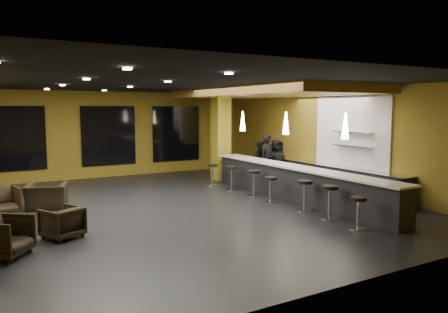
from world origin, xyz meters
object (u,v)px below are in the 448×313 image
pendant_1 (286,123)px  armchair_a (4,237)px  pendant_2 (243,121)px  bar_stool_0 (358,209)px  bar_stool_2 (305,191)px  bar_stool_3 (271,186)px  pendant_0 (345,126)px  bar_stool_1 (330,198)px  bar_stool_5 (232,175)px  bar_counter (295,184)px  armchair_d (47,196)px  bar_stool_6 (213,172)px  staff_b (261,163)px  staff_c (277,161)px  staff_a (268,159)px  bar_stool_4 (254,180)px  column (221,135)px  prep_counter (332,179)px  armchair_b (62,223)px  armchair_c (1,202)px

pendant_1 → armchair_a: size_ratio=0.82×
pendant_2 → bar_stool_0: size_ratio=0.91×
bar_stool_2 → bar_stool_3: (-0.17, 1.34, -0.05)m
pendant_0 → bar_stool_1: size_ratio=0.82×
bar_stool_2 → bar_stool_5: bar_stool_2 is taller
pendant_1 → bar_stool_5: (-0.83, 1.88, -1.81)m
bar_counter → armchair_d: size_ratio=7.42×
pendant_2 → bar_stool_0: 6.61m
bar_stool_3 → bar_stool_6: bearing=91.5°
staff_b → bar_stool_2: staff_b is taller
bar_stool_2 → staff_c: bearing=62.8°
staff_a → armchair_a: bearing=-161.6°
staff_b → armchair_a: (-8.93, -4.31, -0.40)m
staff_b → bar_stool_4: (-1.59, -1.87, -0.26)m
bar_stool_0 → bar_stool_5: bar_stool_5 is taller
bar_stool_0 → bar_stool_2: (0.14, 2.04, 0.05)m
bar_stool_4 → bar_stool_5: 1.23m
column → bar_stool_3: size_ratio=4.51×
column → pendant_0: size_ratio=5.00×
staff_a → staff_c: 0.41m
staff_c → bar_stool_3: 3.48m
bar_stool_2 → bar_stool_4: bar_stool_2 is taller
prep_counter → armchair_a: size_ratio=7.01×
pendant_0 → pendant_1: 2.50m
staff_c → bar_stool_2: (-2.05, -3.99, -0.29)m
pendant_0 → pendant_1: bearing=90.0°
column → armchair_b: bearing=-143.2°
pendant_1 → staff_b: 3.09m
armchair_b → armchair_c: armchair_c is taller
staff_c → armchair_c: bearing=-174.5°
bar_counter → bar_stool_2: size_ratio=9.40×
armchair_a → bar_stool_6: bearing=-17.6°
prep_counter → armchair_b: prep_counter is taller
bar_counter → bar_stool_5: (-0.83, 2.38, 0.04)m
column → prep_counter: bearing=-64.0°
staff_b → armchair_d: 7.65m
pendant_0 → armchair_b: bearing=168.2°
bar_stool_1 → prep_counter: bearing=45.2°
staff_b → bar_stool_3: staff_b is taller
prep_counter → staff_b: 2.79m
pendant_0 → armchair_b: (-6.90, 1.44, -2.01)m
staff_c → bar_stool_3: staff_c is taller
staff_c → bar_stool_2: staff_c is taller
column → pendant_0: 6.63m
bar_stool_2 → bar_stool_6: size_ratio=1.09×
bar_stool_4 → staff_a: bearing=43.7°
bar_stool_4 → bar_stool_5: (-0.10, 1.23, 0.00)m
bar_stool_6 → staff_c: bearing=-19.2°
armchair_d → bar_stool_3: size_ratio=1.39×
bar_counter → bar_stool_1: bar_counter is taller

